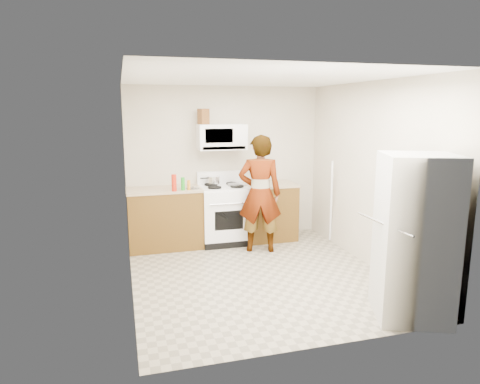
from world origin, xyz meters
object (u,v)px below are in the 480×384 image
object	(u,v)px
gas_range	(224,213)
person	(260,194)
kettle	(264,177)
saucepan	(214,180)
fridge	(415,238)
microwave	(222,137)

from	to	relation	value
gas_range	person	xyz separation A→B (m)	(0.42, -0.55, 0.40)
person	kettle	size ratio (longest dim) A/B	10.78
saucepan	kettle	bearing A→B (deg)	-0.94
kettle	saucepan	distance (m)	0.85
fridge	kettle	bearing A→B (deg)	121.70
gas_range	person	distance (m)	0.80
gas_range	kettle	size ratio (longest dim) A/B	6.88
person	kettle	world-z (taller)	person
gas_range	fridge	bearing A→B (deg)	-66.73
gas_range	microwave	xyz separation A→B (m)	(0.00, 0.13, 1.21)
microwave	fridge	xyz separation A→B (m)	(1.28, -3.10, -0.85)
kettle	fridge	bearing A→B (deg)	-84.17
microwave	kettle	xyz separation A→B (m)	(0.72, 0.02, -0.68)
gas_range	saucepan	bearing A→B (deg)	128.25
fridge	saucepan	world-z (taller)	fridge
saucepan	fridge	bearing A→B (deg)	-65.83
kettle	microwave	bearing A→B (deg)	177.49
fridge	gas_range	bearing A→B (deg)	134.88
gas_range	microwave	size ratio (longest dim) A/B	1.49
microwave	saucepan	bearing A→B (deg)	164.40
microwave	kettle	distance (m)	0.99
gas_range	person	world-z (taller)	person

